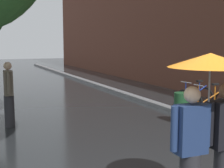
# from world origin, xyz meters

# --- Properties ---
(kerb_strip) EXTENTS (0.30, 36.00, 0.12)m
(kerb_strip) POSITION_xyz_m (3.20, 10.00, 0.06)
(kerb_strip) COLOR slate
(kerb_strip) RESTS_ON ground
(parked_bicycle_2) EXTENTS (1.10, 0.74, 0.96)m
(parked_bicycle_2) POSITION_xyz_m (4.01, 4.46, 0.38)
(parked_bicycle_2) COLOR black
(parked_bicycle_2) RESTS_ON ground
(parked_bicycle_3) EXTENTS (1.16, 0.84, 0.96)m
(parked_bicycle_3) POSITION_xyz_m (4.11, 5.27, 0.38)
(parked_bicycle_3) COLOR black
(parked_bicycle_3) RESTS_ON ground
(couple_under_umbrella) EXTENTS (1.14, 1.08, 2.10)m
(couple_under_umbrella) POSITION_xyz_m (0.02, -0.06, 1.38)
(couple_under_umbrella) COLOR #2D2D33
(couple_under_umbrella) RESTS_ON ground
(litter_bin) EXTENTS (0.44, 0.44, 0.85)m
(litter_bin) POSITION_xyz_m (2.57, 3.90, 0.42)
(litter_bin) COLOR #1E4C28
(litter_bin) RESTS_ON ground
(pedestrian_walking_midground) EXTENTS (0.26, 0.59, 1.73)m
(pedestrian_walking_midground) POSITION_xyz_m (-1.83, 5.44, 0.88)
(pedestrian_walking_midground) COLOR #2D2D33
(pedestrian_walking_midground) RESTS_ON ground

